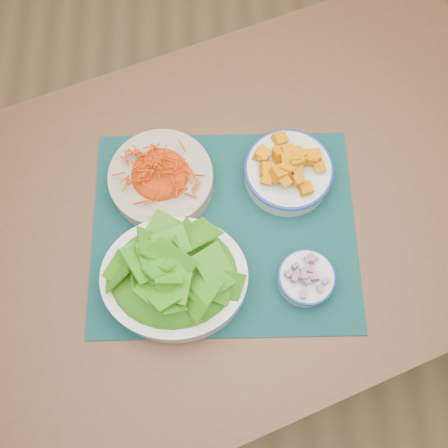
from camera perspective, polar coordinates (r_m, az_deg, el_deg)
The scene contains 7 objects.
ground at distance 1.80m, azimuth -5.36°, elevation -8.75°, with size 4.00×4.00×0.00m, color #977549.
table at distance 1.18m, azimuth 3.81°, elevation 1.25°, with size 1.55×1.29×0.75m.
placemat at distance 1.07m, azimuth 0.00°, elevation -0.59°, with size 0.56×0.46×0.00m, color #092A2A.
carrot_bowl at distance 1.08m, azimuth -7.24°, elevation 5.36°, with size 0.26×0.26×0.09m.
squash_bowl at distance 1.08m, azimuth 7.43°, elevation 6.26°, with size 0.20×0.20×0.09m.
lettuce_bowl at distance 0.98m, azimuth -5.76°, elevation -5.88°, with size 0.30×0.25×0.13m.
onion_bowl at distance 1.02m, azimuth 9.40°, elevation -6.05°, with size 0.12×0.12×0.06m.
Camera 1 is at (0.15, -0.36, 1.76)m, focal length 40.00 mm.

